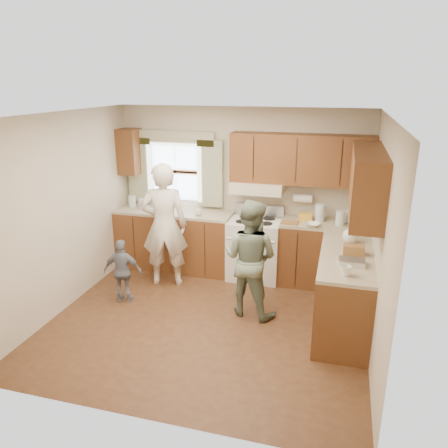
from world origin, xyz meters
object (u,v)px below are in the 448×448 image
(woman_right, at_px, (250,258))
(stove, at_px, (255,248))
(child, at_px, (123,271))
(woman_left, at_px, (164,226))

(woman_right, bearing_deg, stove, -67.65)
(stove, distance_m, woman_right, 1.14)
(stove, height_order, child, stove)
(stove, bearing_deg, woman_left, -154.00)
(stove, xyz_separation_m, woman_left, (-1.20, -0.59, 0.43))
(child, bearing_deg, stove, -149.24)
(woman_left, height_order, child, woman_left)
(woman_left, xyz_separation_m, woman_right, (1.35, -0.51, -0.15))
(stove, relative_size, child, 1.21)
(woman_left, height_order, woman_right, woman_left)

